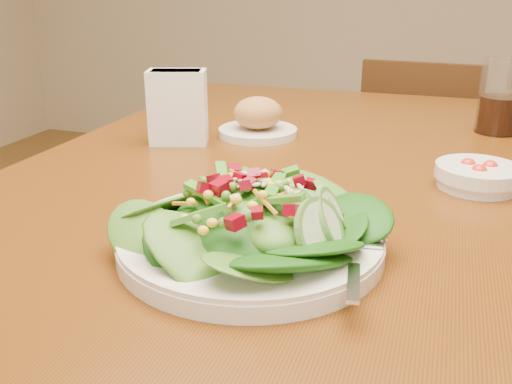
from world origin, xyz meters
TOP-DOWN VIEW (x-y plane):
  - dining_table at (0.00, 0.00)m, footprint 0.90×1.40m
  - chair_far at (0.17, 1.00)m, footprint 0.40×0.40m
  - salad_plate at (0.05, -0.32)m, footprint 0.31×0.31m
  - bread_plate at (-0.11, 0.17)m, footprint 0.16×0.16m
  - tomato_bowl at (0.29, -0.01)m, footprint 0.13×0.13m
  - drinking_glass at (0.34, 0.35)m, footprint 0.09×0.09m
  - napkin_holder at (-0.24, 0.07)m, footprint 0.12×0.09m

SIDE VIEW (x-z plane):
  - chair_far at x=0.17m, z-range 0.02..0.84m
  - dining_table at x=0.00m, z-range 0.27..1.02m
  - tomato_bowl at x=0.29m, z-range 0.75..0.79m
  - bread_plate at x=-0.11m, z-range 0.74..0.82m
  - salad_plate at x=0.05m, z-range 0.74..0.83m
  - drinking_glass at x=0.34m, z-range 0.74..0.89m
  - napkin_holder at x=-0.24m, z-range 0.75..0.89m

